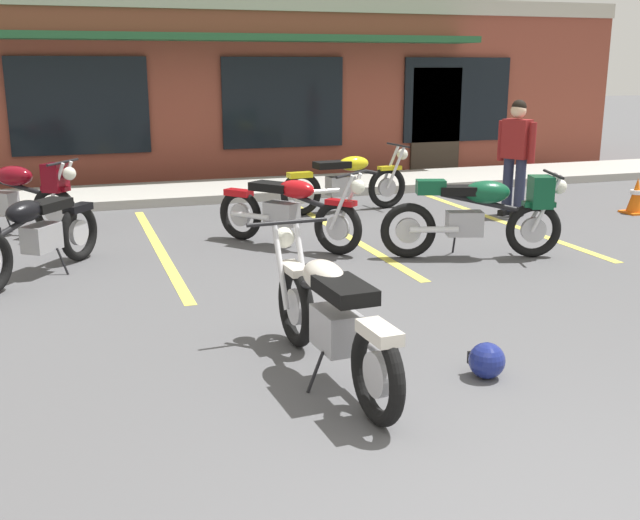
# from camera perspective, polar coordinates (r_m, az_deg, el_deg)

# --- Properties ---
(ground_plane) EXTENTS (80.00, 80.00, 0.00)m
(ground_plane) POSITION_cam_1_polar(r_m,az_deg,el_deg) (6.41, 2.55, -5.14)
(ground_plane) COLOR #515154
(sidewalk_kerb) EXTENTS (22.00, 1.80, 0.14)m
(sidewalk_kerb) POSITION_cam_1_polar(r_m,az_deg,el_deg) (13.03, -8.76, 5.13)
(sidewalk_kerb) COLOR #A8A59E
(sidewalk_kerb) RESTS_ON ground_plane
(brick_storefront_building) EXTENTS (18.67, 6.31, 3.43)m
(brick_storefront_building) POSITION_cam_1_polar(r_m,az_deg,el_deg) (17.08, -11.57, 12.76)
(brick_storefront_building) COLOR brown
(brick_storefront_building) RESTS_ON ground_plane
(painted_stall_lines) EXTENTS (7.33, 4.80, 0.01)m
(painted_stall_lines) POSITION_cam_1_polar(r_m,az_deg,el_deg) (9.58, -4.93, 1.48)
(painted_stall_lines) COLOR #DBCC4C
(painted_stall_lines) RESTS_ON ground_plane
(motorcycle_foreground_classic) EXTENTS (0.66, 2.11, 0.98)m
(motorcycle_foreground_classic) POSITION_cam_1_polar(r_m,az_deg,el_deg) (5.26, 0.80, -4.25)
(motorcycle_foreground_classic) COLOR black
(motorcycle_foreground_classic) RESTS_ON ground_plane
(motorcycle_red_sportbike) EXTENTS (1.47, 1.80, 0.98)m
(motorcycle_red_sportbike) POSITION_cam_1_polar(r_m,az_deg,el_deg) (8.34, -20.72, 1.85)
(motorcycle_red_sportbike) COLOR black
(motorcycle_red_sportbike) RESTS_ON ground_plane
(motorcycle_black_cruiser) EXTENTS (1.52, 1.77, 0.98)m
(motorcycle_black_cruiser) POSITION_cam_1_polar(r_m,az_deg,el_deg) (9.13, -2.39, 3.82)
(motorcycle_black_cruiser) COLOR black
(motorcycle_black_cruiser) RESTS_ON ground_plane
(motorcycle_silver_naked) EXTENTS (1.84, 1.41, 0.98)m
(motorcycle_silver_naked) POSITION_cam_1_polar(r_m,az_deg,el_deg) (10.68, -22.15, 4.67)
(motorcycle_silver_naked) COLOR black
(motorcycle_silver_naked) RESTS_ON ground_plane
(motorcycle_green_cafe_racer) EXTENTS (2.05, 0.95, 0.98)m
(motorcycle_green_cafe_racer) POSITION_cam_1_polar(r_m,az_deg,el_deg) (8.80, 12.11, 3.54)
(motorcycle_green_cafe_racer) COLOR black
(motorcycle_green_cafe_racer) RESTS_ON ground_plane
(motorcycle_orange_scrambler) EXTENTS (2.11, 0.67, 0.98)m
(motorcycle_orange_scrambler) POSITION_cam_1_polar(r_m,az_deg,el_deg) (11.40, 2.02, 5.96)
(motorcycle_orange_scrambler) COLOR black
(motorcycle_orange_scrambler) RESTS_ON ground_plane
(person_in_shorts_foreground) EXTENTS (0.39, 0.58, 1.68)m
(person_in_shorts_foreground) POSITION_cam_1_polar(r_m,az_deg,el_deg) (11.38, 14.55, 7.98)
(person_in_shorts_foreground) COLOR black
(person_in_shorts_foreground) RESTS_ON ground_plane
(helmet_on_pavement) EXTENTS (0.26, 0.26, 0.26)m
(helmet_on_pavement) POSITION_cam_1_polar(r_m,az_deg,el_deg) (5.51, 12.45, -7.40)
(helmet_on_pavement) COLOR navy
(helmet_on_pavement) RESTS_ON ground_plane
(traffic_cone) EXTENTS (0.34, 0.34, 0.53)m
(traffic_cone) POSITION_cam_1_polar(r_m,az_deg,el_deg) (12.23, 22.74, 4.46)
(traffic_cone) COLOR orange
(traffic_cone) RESTS_ON ground_plane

